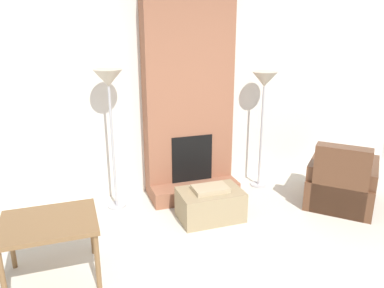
# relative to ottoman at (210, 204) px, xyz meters

# --- Properties ---
(wall_back) EXTENTS (6.98, 0.06, 2.60)m
(wall_back) POSITION_rel_ottoman_xyz_m (0.01, 1.01, 1.12)
(wall_back) COLOR silver
(wall_back) RESTS_ON ground_plane
(fireplace) EXTENTS (1.13, 0.60, 2.60)m
(fireplace) POSITION_rel_ottoman_xyz_m (0.01, 0.81, 1.03)
(fireplace) COLOR #935B42
(fireplace) RESTS_ON ground_plane
(ottoman) EXTENTS (0.72, 0.48, 0.40)m
(ottoman) POSITION_rel_ottoman_xyz_m (0.00, 0.00, 0.00)
(ottoman) COLOR #998460
(ottoman) RESTS_ON ground_plane
(armchair) EXTENTS (1.20, 1.19, 0.84)m
(armchair) POSITION_rel_ottoman_xyz_m (1.68, -0.19, 0.08)
(armchair) COLOR brown
(armchair) RESTS_ON ground_plane
(side_table) EXTENTS (0.80, 0.64, 0.57)m
(side_table) POSITION_rel_ottoman_xyz_m (-1.71, -0.57, 0.32)
(side_table) COLOR brown
(side_table) RESTS_ON ground_plane
(floor_lamp_left) EXTENTS (0.33, 0.33, 1.69)m
(floor_lamp_left) POSITION_rel_ottoman_xyz_m (-0.99, 0.66, 1.30)
(floor_lamp_left) COLOR #ADADB2
(floor_lamp_left) RESTS_ON ground_plane
(floor_lamp_right) EXTENTS (0.33, 0.33, 1.59)m
(floor_lamp_right) POSITION_rel_ottoman_xyz_m (0.99, 0.66, 1.21)
(floor_lamp_right) COLOR #ADADB2
(floor_lamp_right) RESTS_ON ground_plane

